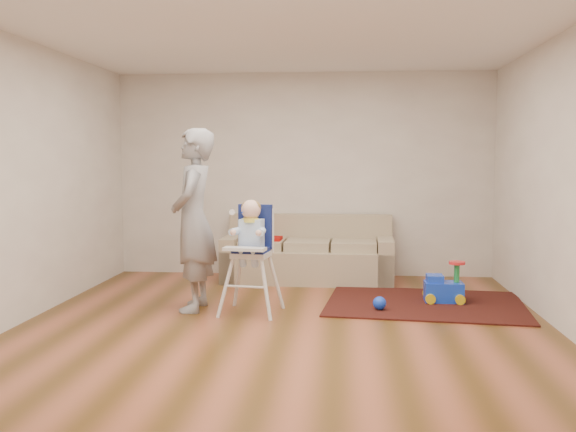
# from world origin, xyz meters

# --- Properties ---
(ground) EXTENTS (5.50, 5.50, 0.00)m
(ground) POSITION_xyz_m (0.00, 0.00, 0.00)
(ground) COLOR #4F3210
(ground) RESTS_ON ground
(room_envelope) EXTENTS (5.04, 5.52, 2.72)m
(room_envelope) POSITION_xyz_m (0.00, 0.53, 1.88)
(room_envelope) COLOR beige
(room_envelope) RESTS_ON ground
(sofa) EXTENTS (2.17, 0.94, 0.83)m
(sofa) POSITION_xyz_m (0.09, 2.30, 0.42)
(sofa) COLOR gray
(sofa) RESTS_ON ground
(side_table) EXTENTS (0.49, 0.49, 0.49)m
(side_table) POSITION_xyz_m (-0.66, 2.50, 0.25)
(side_table) COLOR black
(side_table) RESTS_ON ground
(area_rug) EXTENTS (2.22, 1.76, 0.02)m
(area_rug) POSITION_xyz_m (1.42, 1.05, 0.01)
(area_rug) COLOR black
(area_rug) RESTS_ON ground
(ride_on_toy) EXTENTS (0.41, 0.29, 0.45)m
(ride_on_toy) POSITION_xyz_m (1.63, 1.14, 0.24)
(ride_on_toy) COLOR blue
(ride_on_toy) RESTS_ON area_rug
(toy_ball) EXTENTS (0.14, 0.14, 0.14)m
(toy_ball) POSITION_xyz_m (0.92, 0.69, 0.09)
(toy_ball) COLOR blue
(toy_ball) RESTS_ON area_rug
(high_chair) EXTENTS (0.60, 0.60, 1.16)m
(high_chair) POSITION_xyz_m (-0.38, 0.51, 0.56)
(high_chair) COLOR silver
(high_chair) RESTS_ON ground
(adult) EXTENTS (0.48, 0.70, 1.87)m
(adult) POSITION_xyz_m (-0.99, 0.60, 0.93)
(adult) COLOR gray
(adult) RESTS_ON ground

